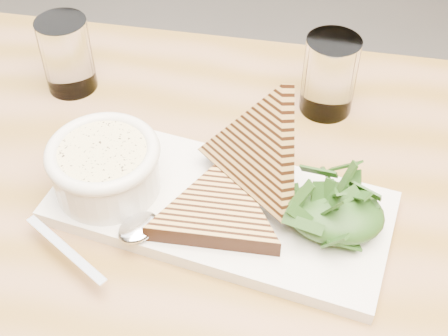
% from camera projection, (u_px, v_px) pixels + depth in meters
% --- Properties ---
extents(table_top, '(1.15, 0.79, 0.04)m').
position_uv_depth(table_top, '(101.00, 234.00, 0.69)').
color(table_top, '#976C48').
rests_on(table_top, ground).
extents(platter, '(0.38, 0.21, 0.02)m').
position_uv_depth(platter, '(220.00, 208.00, 0.68)').
color(platter, white).
rests_on(platter, table_top).
extents(soup_bowl, '(0.11, 0.11, 0.05)m').
position_uv_depth(soup_bowl, '(106.00, 172.00, 0.67)').
color(soup_bowl, white).
rests_on(soup_bowl, platter).
extents(soup, '(0.10, 0.10, 0.01)m').
position_uv_depth(soup, '(103.00, 153.00, 0.65)').
color(soup, beige).
rests_on(soup, soup_bowl).
extents(bowl_rim, '(0.12, 0.12, 0.01)m').
position_uv_depth(bowl_rim, '(102.00, 152.00, 0.65)').
color(bowl_rim, white).
rests_on(bowl_rim, soup_bowl).
extents(sandwich_flat, '(0.17, 0.17, 0.02)m').
position_uv_depth(sandwich_flat, '(217.00, 212.00, 0.65)').
color(sandwich_flat, tan).
rests_on(sandwich_flat, platter).
extents(sandwich_lean, '(0.22, 0.22, 0.18)m').
position_uv_depth(sandwich_lean, '(258.00, 152.00, 0.65)').
color(sandwich_lean, tan).
rests_on(sandwich_lean, sandwich_flat).
extents(salad_base, '(0.10, 0.08, 0.04)m').
position_uv_depth(salad_base, '(335.00, 213.00, 0.63)').
color(salad_base, black).
rests_on(salad_base, platter).
extents(arugula_pile, '(0.11, 0.10, 0.05)m').
position_uv_depth(arugula_pile, '(335.00, 208.00, 0.63)').
color(arugula_pile, '#325F23').
rests_on(arugula_pile, platter).
extents(spoon_bowl, '(0.05, 0.06, 0.01)m').
position_uv_depth(spoon_bowl, '(139.00, 228.00, 0.64)').
color(spoon_bowl, silver).
rests_on(spoon_bowl, platter).
extents(spoon_handle, '(0.11, 0.07, 0.00)m').
position_uv_depth(spoon_handle, '(65.00, 249.00, 0.62)').
color(spoon_handle, silver).
rests_on(spoon_handle, platter).
extents(glass_near, '(0.07, 0.07, 0.10)m').
position_uv_depth(glass_near, '(67.00, 55.00, 0.80)').
color(glass_near, white).
rests_on(glass_near, table_top).
extents(glass_far, '(0.07, 0.07, 0.10)m').
position_uv_depth(glass_far, '(329.00, 75.00, 0.77)').
color(glass_far, white).
rests_on(glass_far, table_top).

